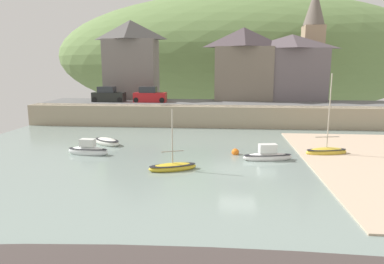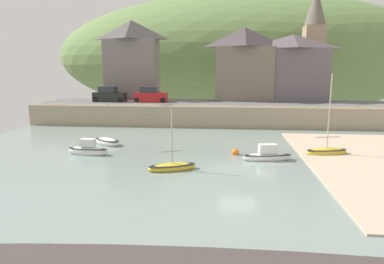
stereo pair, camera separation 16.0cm
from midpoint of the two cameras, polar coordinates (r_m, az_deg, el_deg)
ground at (r=15.18m, az=14.61°, el=-16.05°), size 48.00×41.00×0.61m
quay_seawall at (r=40.83m, az=6.83°, el=2.86°), size 48.00×9.40×2.40m
hillside_backdrop at (r=78.24m, az=8.27°, el=12.16°), size 80.00×44.00×25.58m
waterfront_building_left at (r=49.82m, az=-9.70°, el=11.69°), size 7.31×4.62×10.67m
waterfront_building_centre at (r=48.20m, az=8.64°, el=11.07°), size 7.85×5.70×9.57m
waterfront_building_right at (r=48.95m, az=16.16°, el=10.19°), size 9.17×5.27×8.61m
church_with_spire at (r=53.71m, az=19.44°, el=13.80°), size 3.00×3.00×15.33m
sailboat_blue_trim at (r=32.02m, az=-13.60°, el=-1.56°), size 3.15×2.67×0.80m
sailboat_nearest_shore at (r=23.64m, az=-3.08°, el=-5.71°), size 3.46×2.21×4.29m
fishing_boat_green at (r=28.81m, az=-16.53°, el=-2.86°), size 3.45×1.25×1.46m
sailboat_white_hull at (r=26.60m, az=12.44°, el=-3.83°), size 3.85×1.54×1.38m
sailboat_far_left at (r=29.50m, az=21.35°, el=-2.97°), size 3.51×1.70×6.54m
parked_car_near_slipway at (r=46.21m, az=-13.31°, el=5.87°), size 4.12×1.82×1.95m
parked_car_by_wall at (r=44.78m, az=-6.72°, el=5.94°), size 4.14×1.82×1.95m
mooring_buoy at (r=27.86m, az=7.27°, el=-3.32°), size 0.60×0.60×0.60m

